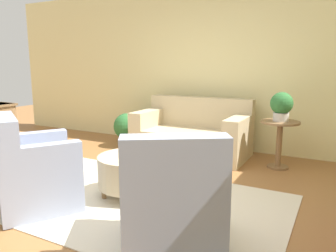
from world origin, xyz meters
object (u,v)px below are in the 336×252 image
potted_plant_floor (127,128)px  armchair_right (172,204)px  potted_plant_on_side_table (282,105)px  couch (192,134)px  ottoman_table (132,170)px  armchair_left (32,173)px  side_table (280,136)px

potted_plant_floor → armchair_right: bearing=-49.0°
armchair_right → potted_plant_floor: (-2.24, 2.58, -0.05)m
potted_plant_on_side_table → armchair_right: bearing=-98.6°
couch → ottoman_table: (0.12, -1.92, -0.03)m
armchair_left → side_table: armchair_left is taller
armchair_right → side_table: armchair_right is taller
armchair_left → potted_plant_on_side_table: size_ratio=2.58×
side_table → couch: bearing=175.3°
armchair_left → potted_plant_floor: 2.66m
couch → ottoman_table: bearing=-86.5°
armchair_left → armchair_right: bearing=0.0°
armchair_left → potted_plant_on_side_table: (1.98, 2.54, 0.52)m
side_table → potted_plant_floor: 2.63m
potted_plant_floor → armchair_left: bearing=-75.9°
potted_plant_floor → ottoman_table: bearing=-53.4°
potted_plant_on_side_table → couch: bearing=175.3°
ottoman_table → potted_plant_on_side_table: (1.26, 1.81, 0.60)m
armchair_left → side_table: (1.98, 2.54, 0.08)m
ottoman_table → potted_plant_floor: size_ratio=1.28×
side_table → potted_plant_floor: size_ratio=1.14×
couch → potted_plant_on_side_table: 1.50m
armchair_right → potted_plant_floor: 3.42m
side_table → potted_plant_on_side_table: potted_plant_on_side_table is taller
couch → potted_plant_floor: 1.25m
ottoman_table → potted_plant_floor: potted_plant_floor is taller
couch → potted_plant_on_side_table: bearing=-4.7°
couch → potted_plant_on_side_table: (1.38, -0.11, 0.57)m
armchair_right → potted_plant_on_side_table: bearing=81.4°
ottoman_table → potted_plant_on_side_table: bearing=55.1°
couch → armchair_left: size_ratio=1.74×
couch → side_table: (1.38, -0.11, 0.13)m
side_table → armchair_right: bearing=-98.6°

